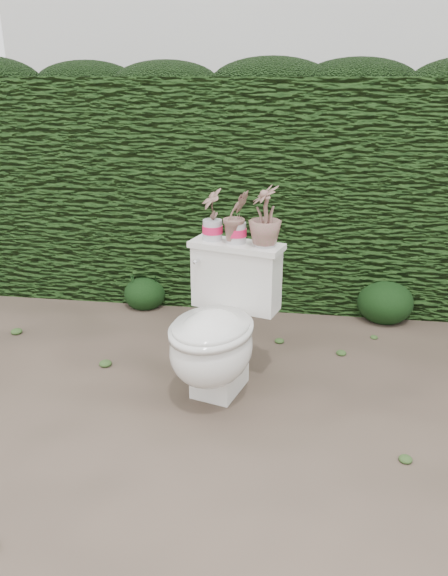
# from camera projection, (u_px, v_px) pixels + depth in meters

# --- Properties ---
(ground) EXTENTS (60.00, 60.00, 0.00)m
(ground) POSITION_uv_depth(u_px,v_px,m) (237.00, 390.00, 3.07)
(ground) COLOR brown
(ground) RESTS_ON ground
(hedge) EXTENTS (8.00, 1.00, 1.60)m
(hedge) POSITION_uv_depth(u_px,v_px,m) (265.00, 189.00, 4.26)
(hedge) COLOR #274918
(hedge) RESTS_ON ground
(house_wall) EXTENTS (8.00, 3.50, 4.00)m
(house_wall) POSITION_uv_depth(u_px,v_px,m) (335.00, 44.00, 7.81)
(house_wall) COLOR silver
(house_wall) RESTS_ON ground
(toilet) EXTENTS (0.62, 0.77, 0.78)m
(toilet) POSITION_uv_depth(u_px,v_px,m) (218.00, 332.00, 2.93)
(toilet) COLOR silver
(toilet) RESTS_ON ground
(potted_plant_left) EXTENTS (0.14, 0.17, 0.27)m
(potted_plant_left) POSITION_uv_depth(u_px,v_px,m) (212.00, 216.00, 2.99)
(potted_plant_left) COLOR #277725
(potted_plant_left) RESTS_ON toilet
(potted_plant_center) EXTENTS (0.19, 0.18, 0.27)m
(potted_plant_center) POSITION_uv_depth(u_px,v_px,m) (236.00, 218.00, 2.94)
(potted_plant_center) COLOR #277725
(potted_plant_center) RESTS_ON toilet
(potted_plant_right) EXTENTS (0.21, 0.21, 0.30)m
(potted_plant_right) POSITION_uv_depth(u_px,v_px,m) (265.00, 218.00, 2.87)
(potted_plant_right) COLOR #277725
(potted_plant_right) RESTS_ON toilet
(liriope_clump_1) EXTENTS (0.31, 0.31, 0.25)m
(liriope_clump_1) POSITION_uv_depth(u_px,v_px,m) (145.00, 290.00, 4.14)
(liriope_clump_1) COLOR black
(liriope_clump_1) RESTS_ON ground
(liriope_clump_2) EXTENTS (0.39, 0.39, 0.31)m
(liriope_clump_2) POSITION_uv_depth(u_px,v_px,m) (385.00, 298.00, 3.91)
(liriope_clump_2) COLOR black
(liriope_clump_2) RESTS_ON ground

